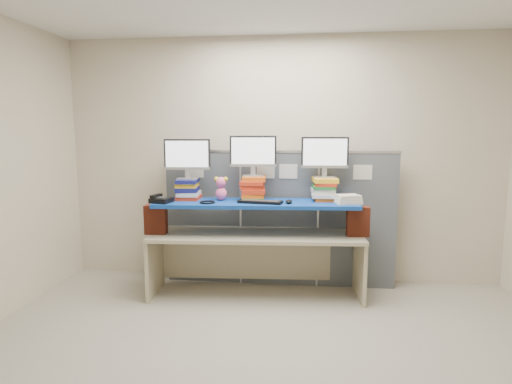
# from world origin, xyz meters

# --- Properties ---
(room) EXTENTS (5.00, 4.00, 2.80)m
(room) POSITION_xyz_m (0.00, 0.00, 1.40)
(room) COLOR beige
(room) RESTS_ON ground
(cubicle_partition) EXTENTS (2.60, 0.06, 1.53)m
(cubicle_partition) POSITION_xyz_m (-0.00, 1.78, 0.77)
(cubicle_partition) COLOR #494F56
(cubicle_partition) RESTS_ON ground
(desk) EXTENTS (2.25, 0.80, 0.67)m
(desk) POSITION_xyz_m (-0.22, 1.41, 0.54)
(desk) COLOR tan
(desk) RESTS_ON ground
(brick_pier_left) EXTENTS (0.23, 0.14, 0.30)m
(brick_pier_left) POSITION_xyz_m (-1.26, 1.29, 0.82)
(brick_pier_left) COLOR maroon
(brick_pier_left) RESTS_ON desk
(brick_pier_right) EXTENTS (0.23, 0.14, 0.30)m
(brick_pier_right) POSITION_xyz_m (0.83, 1.44, 0.82)
(brick_pier_right) COLOR maroon
(brick_pier_right) RESTS_ON desk
(blue_board) EXTENTS (2.12, 0.67, 0.04)m
(blue_board) POSITION_xyz_m (-0.22, 1.41, 1.00)
(blue_board) COLOR navy
(blue_board) RESTS_ON brick_pier_left
(book_stack_left) EXTENTS (0.26, 0.31, 0.22)m
(book_stack_left) POSITION_xyz_m (-0.96, 1.48, 1.12)
(book_stack_left) COLOR red
(book_stack_left) RESTS_ON blue_board
(book_stack_center) EXTENTS (0.28, 0.33, 0.25)m
(book_stack_center) POSITION_xyz_m (-0.26, 1.53, 1.14)
(book_stack_center) COLOR #1F762B
(book_stack_center) RESTS_ON blue_board
(book_stack_right) EXTENTS (0.29, 0.32, 0.24)m
(book_stack_right) POSITION_xyz_m (0.48, 1.58, 1.13)
(book_stack_right) COLOR #E55B15
(book_stack_right) RESTS_ON blue_board
(monitor_left) EXTENTS (0.49, 0.15, 0.43)m
(monitor_left) POSITION_xyz_m (-0.96, 1.48, 1.47)
(monitor_left) COLOR #A0A1A5
(monitor_left) RESTS_ON book_stack_left
(monitor_center) EXTENTS (0.49, 0.15, 0.43)m
(monitor_center) POSITION_xyz_m (-0.26, 1.53, 1.51)
(monitor_center) COLOR #A0A1A5
(monitor_center) RESTS_ON book_stack_center
(monitor_right) EXTENTS (0.49, 0.15, 0.43)m
(monitor_right) POSITION_xyz_m (0.48, 1.58, 1.50)
(monitor_right) COLOR #A0A1A5
(monitor_right) RESTS_ON book_stack_right
(keyboard) EXTENTS (0.47, 0.22, 0.03)m
(keyboard) POSITION_xyz_m (-0.16, 1.33, 1.03)
(keyboard) COLOR black
(keyboard) RESTS_ON blue_board
(mouse) EXTENTS (0.08, 0.13, 0.04)m
(mouse) POSITION_xyz_m (0.13, 1.34, 1.03)
(mouse) COLOR black
(mouse) RESTS_ON blue_board
(desk_phone) EXTENTS (0.23, 0.21, 0.08)m
(desk_phone) POSITION_xyz_m (-1.18, 1.23, 1.05)
(desk_phone) COLOR black
(desk_phone) RESTS_ON blue_board
(headset) EXTENTS (0.21, 0.21, 0.02)m
(headset) POSITION_xyz_m (-0.70, 1.26, 1.02)
(headset) COLOR black
(headset) RESTS_ON blue_board
(plush_toy) EXTENTS (0.15, 0.11, 0.25)m
(plush_toy) POSITION_xyz_m (-0.59, 1.45, 1.14)
(plush_toy) COLOR #F75E95
(plush_toy) RESTS_ON blue_board
(binder_stack) EXTENTS (0.29, 0.26, 0.09)m
(binder_stack) POSITION_xyz_m (0.72, 1.40, 1.06)
(binder_stack) COLOR beige
(binder_stack) RESTS_ON blue_board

